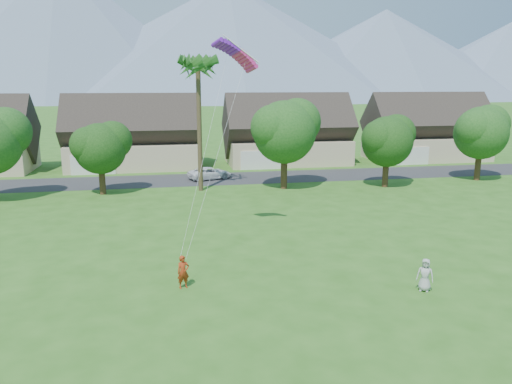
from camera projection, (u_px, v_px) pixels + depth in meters
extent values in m
plane|color=#2D6019|center=(299.00, 334.00, 20.50)|extent=(500.00, 500.00, 0.00)
cube|color=#2D2D30|center=(216.00, 179.00, 53.16)|extent=(90.00, 7.00, 0.01)
imported|color=#9E3112|center=(183.00, 272.00, 24.90)|extent=(0.71, 0.56, 1.69)
imported|color=#AFAFAB|center=(425.00, 275.00, 24.55)|extent=(0.97, 0.90, 1.66)
imported|color=white|center=(210.00, 173.00, 52.91)|extent=(5.08, 3.55, 1.29)
cone|color=slate|center=(62.00, 32.00, 253.18)|extent=(190.00, 190.00, 70.00)
cone|color=slate|center=(228.00, 42.00, 268.80)|extent=(240.00, 240.00, 62.00)
cone|color=slate|center=(384.00, 55.00, 285.71)|extent=(200.00, 200.00, 50.00)
cone|color=slate|center=(509.00, 61.00, 300.13)|extent=(180.00, 180.00, 45.00)
cube|color=beige|center=(134.00, 155.00, 59.93)|extent=(15.00, 8.00, 3.00)
cube|color=#382D28|center=(132.00, 128.00, 59.21)|extent=(15.75, 8.15, 8.15)
cube|color=silver|center=(93.00, 165.00, 55.38)|extent=(4.80, 0.12, 2.20)
cube|color=beige|center=(287.00, 151.00, 63.22)|extent=(15.00, 8.00, 3.00)
cube|color=#382D28|center=(288.00, 125.00, 62.51)|extent=(15.75, 8.15, 8.15)
cube|color=silver|center=(261.00, 160.00, 58.68)|extent=(4.80, 0.12, 2.20)
cube|color=beige|center=(426.00, 148.00, 66.52)|extent=(15.00, 8.00, 3.00)
cube|color=#382D28|center=(428.00, 123.00, 65.81)|extent=(15.75, 8.15, 8.15)
cube|color=silver|center=(411.00, 156.00, 61.98)|extent=(4.80, 0.12, 2.20)
cylinder|color=#47301C|center=(102.00, 183.00, 45.74)|extent=(0.56, 0.56, 2.18)
sphere|color=#214916|center=(100.00, 149.00, 45.06)|extent=(4.62, 4.62, 4.62)
cylinder|color=#47301C|center=(284.00, 174.00, 48.14)|extent=(0.62, 0.62, 2.82)
sphere|color=#214916|center=(284.00, 132.00, 47.26)|extent=(5.98, 5.98, 5.98)
cylinder|color=#47301C|center=(385.00, 175.00, 48.97)|extent=(0.58, 0.58, 2.30)
sphere|color=#214916|center=(387.00, 142.00, 48.25)|extent=(4.90, 4.90, 4.90)
cylinder|color=#47301C|center=(478.00, 168.00, 52.29)|extent=(0.60, 0.60, 2.56)
sphere|color=#214916|center=(481.00, 133.00, 51.49)|extent=(5.44, 5.44, 5.44)
cylinder|color=#4C3D26|center=(199.00, 127.00, 46.23)|extent=(0.44, 0.44, 12.00)
sphere|color=#286021|center=(198.00, 57.00, 44.87)|extent=(3.00, 3.00, 3.00)
cube|color=purple|center=(224.00, 52.00, 29.72)|extent=(1.66, 1.35, 0.50)
cube|color=#D9287A|center=(248.00, 53.00, 29.97)|extent=(1.66, 1.35, 0.50)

